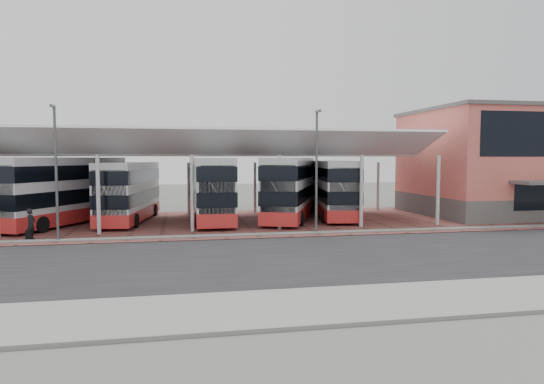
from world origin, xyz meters
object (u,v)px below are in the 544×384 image
at_px(bus_1, 64,191).
at_px(terminal, 520,162).
at_px(bus_4, 290,189).
at_px(bus_2, 129,192).
at_px(pedestrian, 31,224).
at_px(bus_5, 333,189).
at_px(bus_3, 212,190).

bearing_deg(bus_1, terminal, 27.06).
bearing_deg(terminal, bus_4, -179.47).
distance_m(terminal, bus_4, 21.15).
bearing_deg(bus_2, pedestrian, -115.32).
bearing_deg(bus_5, bus_3, -168.02).
distance_m(bus_1, bus_5, 21.14).
relative_size(terminal, pedestrian, 9.85).
height_order(bus_2, bus_5, bus_5).
distance_m(terminal, bus_2, 33.74).
bearing_deg(bus_5, bus_1, -169.06).
bearing_deg(bus_3, bus_1, -178.89).
distance_m(bus_1, bus_3, 10.94).
bearing_deg(bus_3, terminal, 0.02).
bearing_deg(bus_1, pedestrian, -66.90).
bearing_deg(pedestrian, bus_5, -53.15).
height_order(terminal, bus_5, terminal).
bearing_deg(pedestrian, bus_3, -40.92).
height_order(bus_4, pedestrian, bus_4).
bearing_deg(terminal, bus_1, -179.89).
height_order(bus_3, pedestrian, bus_3).
height_order(bus_1, pedestrian, bus_1).
height_order(bus_1, bus_4, bus_1).
bearing_deg(bus_2, bus_1, -160.24).
xyz_separation_m(bus_2, bus_5, (16.51, -0.26, 0.06)).
bearing_deg(terminal, bus_5, 177.96).
relative_size(bus_4, bus_5, 1.04).
xyz_separation_m(bus_1, bus_5, (21.13, 0.68, -0.14)).
height_order(terminal, bus_3, terminal).
xyz_separation_m(bus_2, pedestrian, (-5.07, -7.66, -1.35)).
bearing_deg(bus_2, bus_3, 1.22).
bearing_deg(bus_5, bus_4, -159.25).
xyz_separation_m(bus_3, pedestrian, (-11.39, -6.88, -1.52)).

